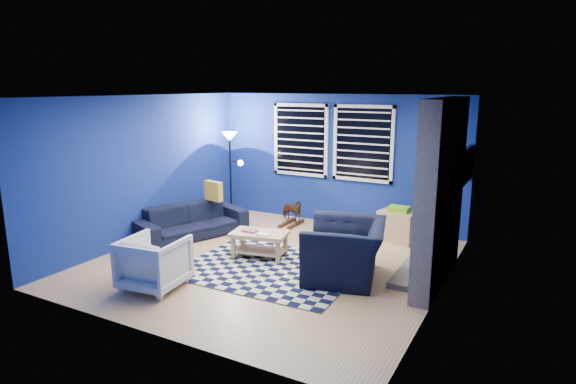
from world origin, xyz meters
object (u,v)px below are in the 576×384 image
Objects in this scene: armchair_big at (345,250)px; coffee_table at (259,239)px; armchair_bent at (154,262)px; cabinet at (398,226)px; rocking_horse at (291,210)px; floor_lamp at (231,149)px; sofa at (191,221)px; tv at (466,166)px.

armchair_big reaches higher than coffee_table.
armchair_bent is 4.19m from cabinet.
floor_lamp reaches higher than rocking_horse.
coffee_table is 2.50m from cabinet.
cabinet reaches higher than sofa.
rocking_horse is at bearing -18.57° from sofa.
sofa is 1.62× the size of armchair_big.
tv is at bearing 34.98° from coffee_table.
tv reaches higher than sofa.
tv is at bearing -49.19° from sofa.
cabinet is at bearing -44.53° from sofa.
tv is at bearing 3.22° from floor_lamp.
armchair_bent reaches higher than coffee_table.
sofa is 1.67m from coffee_table.
armchair_big is 1.49m from coffee_table.
tv is 2.56m from armchair_big.
floor_lamp reaches higher than tv.
floor_lamp is (-3.15, 1.77, 1.04)m from armchair_big.
floor_lamp is (-3.35, -0.19, 1.16)m from cabinet.
coffee_table is at bearing -121.00° from cabinet.
armchair_big is (-1.23, -2.01, -1.00)m from tv.
armchair_big is at bearing -77.25° from sofa.
coffee_table is 0.54× the size of floor_lamp.
sofa is at bearing -160.34° from tv.
armchair_bent is 0.82× the size of coffee_table.
armchair_bent is 3.63m from floor_lamp.
armchair_big is at bearing -121.37° from tv.
tv reaches higher than coffee_table.
armchair_big is (3.12, -0.46, 0.11)m from sofa.
armchair_big is 2.71m from rocking_horse.
tv is 1.52m from cabinet.
armchair_big is 1.30× the size of coffee_table.
cabinet is at bearing -130.03° from armchair_bent.
floor_lamp is (-1.67, 1.65, 1.14)m from coffee_table.
tv reaches higher than armchair_bent.
rocking_horse is (-1.89, 1.95, -0.10)m from armchair_big.
sofa is at bearing -144.27° from cabinet.
armchair_bent is (-2.10, -1.54, -0.05)m from armchair_big.
coffee_table is 1.34× the size of cabinet.
rocking_horse is 0.76× the size of cabinet.
coffee_table is at bearing -80.69° from sofa.
tv is 4.98m from armchair_bent.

